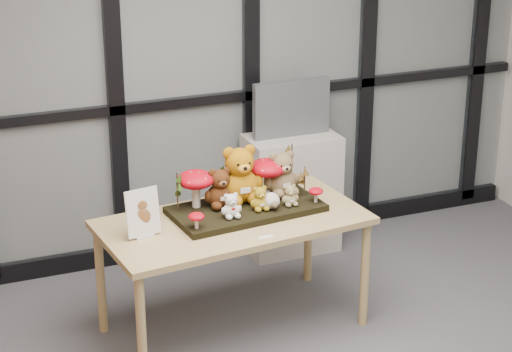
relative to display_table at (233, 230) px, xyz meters
name	(u,v)px	position (x,y,z in m)	size (l,w,h in m)	color
room_shell	(379,115)	(0.08, -1.41, 1.07)	(5.00, 5.00, 5.00)	beige
glass_partition	(184,45)	(0.08, 1.06, 0.80)	(4.90, 0.06, 2.78)	#2D383F
display_table	(233,230)	(0.00, 0.00, 0.00)	(1.52, 0.87, 0.68)	tan
diorama_tray	(246,209)	(0.10, 0.07, 0.09)	(0.84, 0.42, 0.04)	black
bear_pooh_yellow	(239,171)	(0.10, 0.15, 0.28)	(0.28, 0.25, 0.36)	#AD6A0A
bear_brown_medium	(220,185)	(-0.03, 0.12, 0.23)	(0.19, 0.17, 0.25)	#47230D
bear_tan_back	(282,171)	(0.36, 0.16, 0.24)	(0.22, 0.19, 0.28)	brown
bear_small_yellow	(260,197)	(0.16, -0.01, 0.18)	(0.12, 0.10, 0.15)	#A98718
bear_white_bow	(231,204)	(-0.03, -0.04, 0.18)	(0.12, 0.11, 0.15)	white
bear_beige_small	(290,194)	(0.34, -0.01, 0.17)	(0.10, 0.09, 0.13)	#998A56
plush_cream_hedgehog	(271,200)	(0.22, -0.01, 0.15)	(0.08, 0.07, 0.10)	beige
mushroom_back_left	(196,187)	(-0.16, 0.16, 0.22)	(0.21, 0.21, 0.23)	#AA0512
mushroom_back_right	(268,175)	(0.28, 0.18, 0.22)	(0.21, 0.21, 0.24)	#AA0512
mushroom_front_left	(196,220)	(-0.25, -0.12, 0.15)	(0.09, 0.09, 0.10)	#AA0512
mushroom_front_right	(316,194)	(0.49, -0.03, 0.15)	(0.08, 0.08, 0.09)	#AA0512
sprig_green_far_left	(177,192)	(-0.27, 0.14, 0.22)	(0.05, 0.05, 0.23)	#1A330B
sprig_green_mid_left	(199,187)	(-0.13, 0.20, 0.21)	(0.05, 0.05, 0.20)	#1A330B
sprig_dry_far_right	(292,167)	(0.43, 0.19, 0.25)	(0.05, 0.05, 0.28)	brown
sprig_dry_mid_right	(305,181)	(0.47, 0.09, 0.19)	(0.05, 0.05, 0.18)	brown
sprig_green_centre	(222,183)	(0.02, 0.22, 0.20)	(0.05, 0.05, 0.19)	#1A330B
sign_holder	(143,215)	(-0.52, -0.04, 0.19)	(0.19, 0.08, 0.27)	silver
label_card	(265,237)	(0.08, -0.28, 0.07)	(0.08, 0.03, 0.00)	white
cabinet	(291,193)	(0.73, 0.85, -0.21)	(0.60, 0.35, 0.80)	#B6ACA2
monitor	(291,108)	(0.73, 0.87, 0.37)	(0.52, 0.05, 0.37)	#515459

